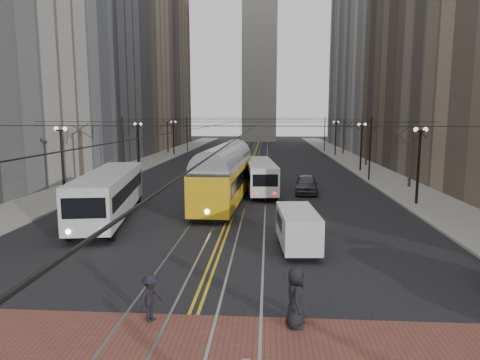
# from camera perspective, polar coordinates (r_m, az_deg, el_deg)

# --- Properties ---
(ground) EXTENTS (260.00, 260.00, 0.00)m
(ground) POSITION_cam_1_polar(r_m,az_deg,el_deg) (16.16, -5.62, -15.93)
(ground) COLOR black
(ground) RESTS_ON ground
(sidewalk_left) EXTENTS (5.00, 140.00, 0.15)m
(sidewalk_left) POSITION_cam_1_polar(r_m,az_deg,el_deg) (62.37, -12.53, 2.23)
(sidewalk_left) COLOR gray
(sidewalk_left) RESTS_ON ground
(sidewalk_right) EXTENTS (5.00, 140.00, 0.15)m
(sidewalk_right) POSITION_cam_1_polar(r_m,az_deg,el_deg) (61.17, 15.58, 2.00)
(sidewalk_right) COLOR gray
(sidewalk_right) RESTS_ON ground
(streetcar_rails) EXTENTS (4.80, 130.00, 0.02)m
(streetcar_rails) POSITION_cam_1_polar(r_m,az_deg,el_deg) (59.93, 1.39, 2.11)
(streetcar_rails) COLOR gray
(streetcar_rails) RESTS_ON ground
(centre_lines) EXTENTS (0.42, 130.00, 0.01)m
(centre_lines) POSITION_cam_1_polar(r_m,az_deg,el_deg) (59.93, 1.39, 2.12)
(centre_lines) COLOR gold
(centre_lines) RESTS_ON ground
(building_left_mid) EXTENTS (16.00, 20.00, 34.00)m
(building_left_mid) POSITION_cam_1_polar(r_m,az_deg,el_deg) (67.46, -21.74, 16.73)
(building_left_mid) COLOR slate
(building_left_mid) RESTS_ON ground
(building_left_midfar) EXTENTS (20.00, 20.00, 52.00)m
(building_left_midfar) POSITION_cam_1_polar(r_m,az_deg,el_deg) (88.06, -17.39, 20.81)
(building_left_midfar) COLOR gray
(building_left_midfar) RESTS_ON ground
(building_left_far) EXTENTS (16.00, 20.00, 40.00)m
(building_left_far) POSITION_cam_1_polar(r_m,az_deg,el_deg) (105.18, -12.13, 15.60)
(building_left_far) COLOR brown
(building_left_far) RESTS_ON ground
(building_right_mid) EXTENTS (16.00, 20.00, 34.00)m
(building_right_mid) POSITION_cam_1_polar(r_m,az_deg,el_deg) (65.56, 25.44, 16.77)
(building_right_mid) COLOR brown
(building_right_mid) RESTS_ON ground
(building_right_midfar) EXTENTS (20.00, 20.00, 52.00)m
(building_right_midfar) POSITION_cam_1_polar(r_m,az_deg,el_deg) (86.49, 21.99, 20.83)
(building_right_midfar) COLOR #9B9892
(building_right_midfar) RESTS_ON ground
(building_right_far) EXTENTS (16.00, 20.00, 40.00)m
(building_right_far) POSITION_cam_1_polar(r_m,az_deg,el_deg) (103.97, 17.18, 15.50)
(building_right_far) COLOR slate
(building_right_far) RESTS_ON ground
(clock_tower) EXTENTS (12.00, 12.00, 66.00)m
(clock_tower) POSITION_cam_1_polar(r_m,az_deg,el_deg) (120.15, 2.69, 22.60)
(clock_tower) COLOR #B2AFA5
(clock_tower) RESTS_ON ground
(lamp_posts) EXTENTS (27.60, 57.20, 5.60)m
(lamp_posts) POSITION_cam_1_polar(r_m,az_deg,el_deg) (43.50, 0.50, 3.39)
(lamp_posts) COLOR black
(lamp_posts) RESTS_ON ground
(street_trees) EXTENTS (31.68, 53.28, 5.60)m
(street_trees) POSITION_cam_1_polar(r_m,az_deg,el_deg) (49.97, 0.93, 4.06)
(street_trees) COLOR #382D23
(street_trees) RESTS_ON ground
(trolley_wires) EXTENTS (25.96, 120.00, 6.60)m
(trolley_wires) POSITION_cam_1_polar(r_m,az_deg,el_deg) (49.49, 0.90, 5.14)
(trolley_wires) COLOR black
(trolley_wires) RESTS_ON ground
(transit_bus) EXTENTS (4.51, 12.62, 3.09)m
(transit_bus) POSITION_cam_1_polar(r_m,az_deg,el_deg) (29.05, -17.01, -2.04)
(transit_bus) COLOR #BDBDBD
(transit_bus) RESTS_ON ground
(streetcar) EXTENTS (3.47, 14.94, 3.49)m
(streetcar) POSITION_cam_1_polar(r_m,az_deg,el_deg) (33.29, -2.02, -0.01)
(streetcar) COLOR gold
(streetcar) RESTS_ON ground
(rear_bus) EXTENTS (3.22, 10.56, 2.71)m
(rear_bus) POSITION_cam_1_polar(r_m,az_deg,el_deg) (37.89, 2.71, 0.43)
(rear_bus) COLOR silver
(rear_bus) RESTS_ON ground
(cargo_van) EXTENTS (2.09, 4.70, 2.03)m
(cargo_van) POSITION_cam_1_polar(r_m,az_deg,el_deg) (21.79, 7.69, -6.63)
(cargo_van) COLOR silver
(cargo_van) RESTS_ON ground
(sedan_grey) EXTENTS (2.28, 4.87, 1.61)m
(sedan_grey) POSITION_cam_1_polar(r_m,az_deg,el_deg) (37.81, 8.85, -0.53)
(sedan_grey) COLOR #414349
(sedan_grey) RESTS_ON ground
(pedestrian_a) EXTENTS (0.65, 0.97, 1.95)m
(pedestrian_a) POSITION_cam_1_polar(r_m,az_deg,el_deg) (14.16, 7.42, -15.25)
(pedestrian_a) COLOR black
(pedestrian_a) RESTS_ON crosswalk_band
(pedestrian_d) EXTENTS (0.94, 1.17, 1.59)m
(pedestrian_d) POSITION_cam_1_polar(r_m,az_deg,el_deg) (14.76, -11.81, -15.11)
(pedestrian_d) COLOR black
(pedestrian_d) RESTS_ON crosswalk_band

